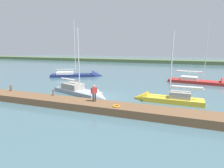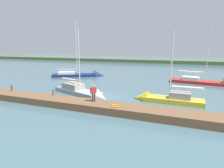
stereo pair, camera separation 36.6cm
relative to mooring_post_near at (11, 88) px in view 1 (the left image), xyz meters
The scene contains 11 objects.
ground_plane 10.70m from the mooring_post_near, 160.20° to the right, with size 200.00×200.00×0.00m, color #42606B.
far_shoreline 57.46m from the mooring_post_near, 100.05° to the right, with size 180.00×8.00×2.40m, color #4C603D.
dock_pier 10.08m from the mooring_post_near, behind, with size 26.37×2.25×0.70m, color brown.
mooring_post_near is the anchor object (origin of this frame).
mooring_post_far 6.07m from the mooring_post_near, behind, with size 0.16×0.16×0.65m, color brown.
life_ring_buoy 13.73m from the mooring_post_near, behind, with size 0.66×0.66×0.10m, color orange.
sailboat_near_dock 17.75m from the mooring_post_near, 166.26° to the right, with size 7.40×1.95×8.29m.
sailboat_outer_mooring 28.30m from the mooring_post_near, 144.07° to the right, with size 10.17×3.58×10.88m.
sailboat_inner_slip 16.62m from the mooring_post_near, 90.14° to the right, with size 10.33×6.75×12.00m.
sailboat_mid_channel 8.53m from the mooring_post_near, 154.43° to the right, with size 8.68×4.68×9.07m.
person_on_dock 11.22m from the mooring_post_near, behind, with size 0.50×0.45×1.63m.
Camera 1 is at (-8.56, 19.37, 5.81)m, focal length 29.30 mm.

